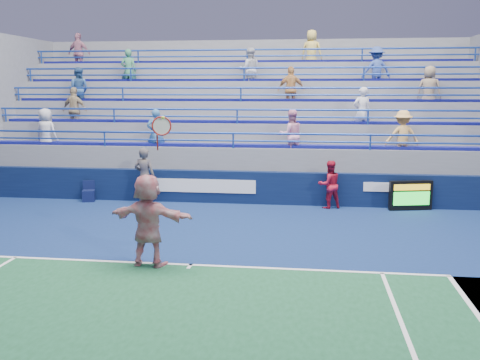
# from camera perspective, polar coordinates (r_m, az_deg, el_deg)

# --- Properties ---
(ground) EXTENTS (120.00, 120.00, 0.00)m
(ground) POSITION_cam_1_polar(r_m,az_deg,el_deg) (11.92, -5.29, -9.09)
(ground) COLOR #333538
(sponsor_wall) EXTENTS (18.00, 0.32, 1.10)m
(sponsor_wall) POSITION_cam_1_polar(r_m,az_deg,el_deg) (17.98, -0.79, -0.77)
(sponsor_wall) COLOR #091436
(sponsor_wall) RESTS_ON ground
(bleacher_stand) EXTENTS (18.00, 5.60, 6.13)m
(bleacher_stand) POSITION_cam_1_polar(r_m,az_deg,el_deg) (21.54, 0.62, 3.67)
(bleacher_stand) COLOR slate
(bleacher_stand) RESTS_ON ground
(serve_speed_board) EXTENTS (1.38, 0.46, 0.96)m
(serve_speed_board) POSITION_cam_1_polar(r_m,az_deg,el_deg) (17.76, 17.74, -1.60)
(serve_speed_board) COLOR black
(serve_speed_board) RESTS_ON ground
(judge_chair) EXTENTS (0.50, 0.51, 0.71)m
(judge_chair) POSITION_cam_1_polar(r_m,az_deg,el_deg) (19.01, -15.82, -1.55)
(judge_chair) COLOR #0B1238
(judge_chair) RESTS_ON ground
(tennis_player) EXTENTS (1.96, 0.86, 3.28)m
(tennis_player) POSITION_cam_1_polar(r_m,az_deg,el_deg) (11.76, -9.76, -4.24)
(tennis_player) COLOR white
(tennis_player) RESTS_ON ground
(line_judge) EXTENTS (0.74, 0.52, 1.92)m
(line_judge) POSITION_cam_1_polar(r_m,az_deg,el_deg) (17.95, -10.14, 0.38)
(line_judge) COLOR #131935
(line_judge) RESTS_ON ground
(ball_girl) EXTENTS (0.92, 0.83, 1.56)m
(ball_girl) POSITION_cam_1_polar(r_m,az_deg,el_deg) (17.41, 9.51, -0.49)
(ball_girl) COLOR #B1142C
(ball_girl) RESTS_ON ground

